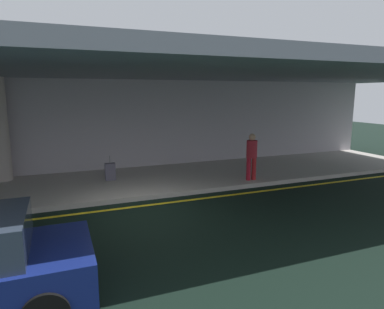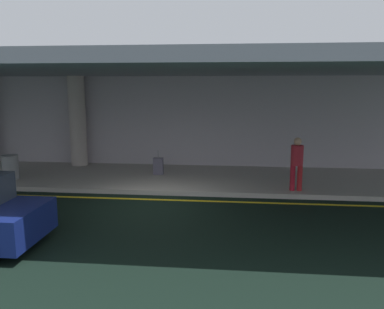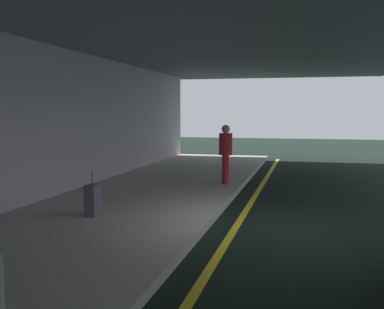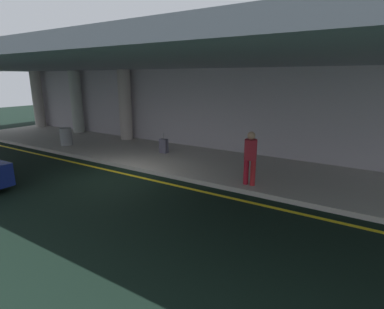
% 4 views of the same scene
% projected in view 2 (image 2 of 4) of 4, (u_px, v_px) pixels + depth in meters
% --- Properties ---
extents(ground_plane, '(60.00, 60.00, 0.00)m').
position_uv_depth(ground_plane, '(150.00, 205.00, 11.49)').
color(ground_plane, black).
extents(sidewalk, '(26.00, 4.20, 0.15)m').
position_uv_depth(sidewalk, '(168.00, 178.00, 14.51)').
color(sidewalk, '#B2ABA3').
rests_on(sidewalk, ground).
extents(lane_stripe_yellow, '(26.00, 0.14, 0.01)m').
position_uv_depth(lane_stripe_yellow, '(154.00, 199.00, 12.00)').
color(lane_stripe_yellow, yellow).
rests_on(lane_stripe_yellow, ground).
extents(support_column_center, '(0.67, 0.67, 3.65)m').
position_uv_depth(support_column_center, '(78.00, 121.00, 16.23)').
color(support_column_center, '#B8AAA2').
rests_on(support_column_center, sidewalk).
extents(ceiling_overhang, '(28.00, 13.20, 0.30)m').
position_uv_depth(ceiling_overhang, '(164.00, 69.00, 13.36)').
color(ceiling_overhang, gray).
rests_on(ceiling_overhang, support_column_far_left).
extents(terminal_back_wall, '(26.00, 0.30, 3.80)m').
position_uv_depth(terminal_back_wall, '(176.00, 123.00, 16.41)').
color(terminal_back_wall, '#B3AAB3').
rests_on(terminal_back_wall, ground).
extents(traveler_with_luggage, '(0.38, 0.38, 1.68)m').
position_uv_depth(traveler_with_luggage, '(297.00, 160.00, 12.31)').
color(traveler_with_luggage, '#AA1627').
rests_on(traveler_with_luggage, sidewalk).
extents(suitcase_upright_primary, '(0.36, 0.22, 0.90)m').
position_uv_depth(suitcase_upright_primary, '(158.00, 166.00, 14.72)').
color(suitcase_upright_primary, '#565263').
rests_on(suitcase_upright_primary, sidewalk).
extents(trash_bin_steel, '(0.56, 0.56, 0.85)m').
position_uv_depth(trash_bin_steel, '(10.00, 167.00, 13.95)').
color(trash_bin_steel, gray).
rests_on(trash_bin_steel, sidewalk).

